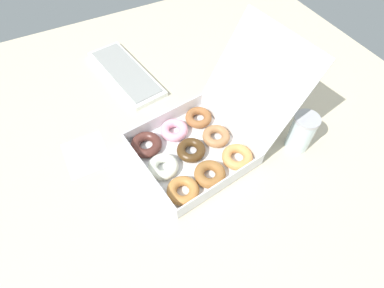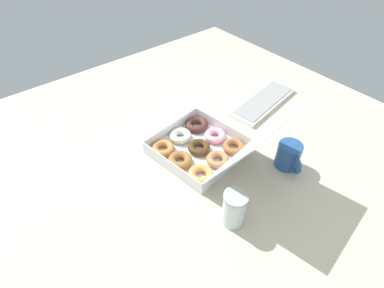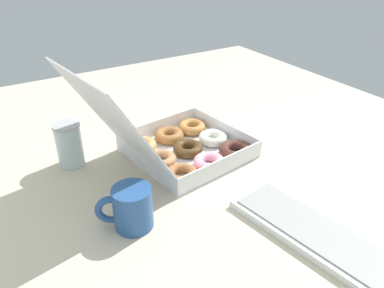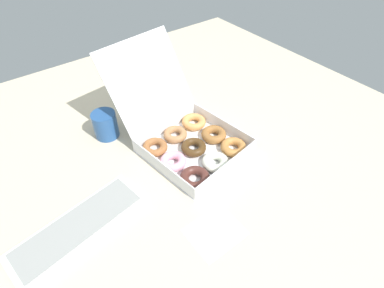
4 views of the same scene
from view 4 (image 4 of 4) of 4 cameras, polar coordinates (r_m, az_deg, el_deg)
ground_plane at (r=109.10cm, az=0.01°, el=-1.44°), size 180.00×180.00×2.00cm
donut_box at (r=106.69cm, az=-0.47°, el=0.82°), size 37.18×51.34×32.12cm
keyboard at (r=93.14cm, az=-20.70°, el=-14.52°), size 40.39×19.38×2.20cm
coffee_mug at (r=115.72cm, az=-16.19°, el=3.72°), size 8.87×12.44×10.08cm
glass_jar at (r=129.61cm, az=-3.81°, el=10.94°), size 7.60×7.60×12.94cm
paper_napkin at (r=88.09cm, az=4.40°, el=-16.33°), size 14.87×12.64×0.15cm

